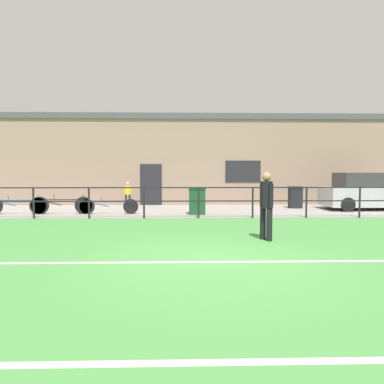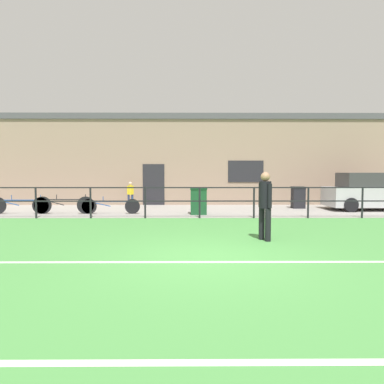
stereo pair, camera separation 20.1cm
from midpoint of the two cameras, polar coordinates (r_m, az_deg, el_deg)
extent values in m
cube|color=#478C42|center=(6.89, 3.55, -11.12)|extent=(60.00, 44.00, 0.04)
cube|color=white|center=(6.67, 3.68, -11.42)|extent=(36.00, 0.11, 0.00)
cube|color=white|center=(3.46, 8.17, -26.02)|extent=(36.00, 0.11, 0.00)
cube|color=gray|center=(15.26, 1.37, -3.05)|extent=(48.00, 5.00, 0.02)
cylinder|color=black|center=(13.87, -23.92, -1.62)|extent=(0.07, 0.07, 1.15)
cylinder|color=black|center=(13.19, -15.93, -1.70)|extent=(0.07, 0.07, 1.15)
cylinder|color=black|center=(12.80, -7.27, -1.75)|extent=(0.07, 0.07, 1.15)
cylinder|color=black|center=(12.72, 1.71, -1.76)|extent=(0.07, 0.07, 1.15)
cylinder|color=black|center=(12.95, 10.60, -1.73)|extent=(0.07, 0.07, 1.15)
cylinder|color=black|center=(13.47, 18.98, -1.66)|extent=(0.07, 0.07, 1.15)
cylinder|color=black|center=(14.26, 26.59, -1.56)|extent=(0.07, 0.07, 1.15)
cube|color=black|center=(12.68, 1.72, 0.73)|extent=(36.00, 0.04, 0.04)
cube|color=black|center=(12.71, 1.71, -1.50)|extent=(36.00, 0.04, 0.04)
cube|color=gray|center=(18.87, 1.04, 4.79)|extent=(28.00, 2.40, 4.38)
cube|color=#232328|center=(17.74, -6.01, 1.19)|extent=(1.10, 0.04, 2.10)
cube|color=#232328|center=(17.89, 9.15, 3.37)|extent=(1.80, 0.04, 1.10)
cube|color=#4C4C51|center=(19.08, 1.04, 11.83)|extent=(28.00, 2.56, 0.30)
cylinder|color=black|center=(8.74, 13.04, -5.31)|extent=(0.15, 0.15, 0.80)
cylinder|color=black|center=(8.93, 12.03, -5.10)|extent=(0.15, 0.15, 0.80)
cylinder|color=black|center=(8.76, 12.58, -0.45)|extent=(0.30, 0.30, 0.66)
sphere|color=#A37556|center=(8.74, 12.62, 2.47)|extent=(0.23, 0.23, 0.23)
cylinder|color=black|center=(8.62, 13.32, -0.64)|extent=(0.10, 0.10, 0.59)
cylinder|color=black|center=(8.90, 11.87, -0.50)|extent=(0.10, 0.10, 0.59)
cylinder|color=#232D4C|center=(17.31, -9.47, -1.36)|extent=(0.10, 0.10, 0.57)
cylinder|color=#232D4C|center=(17.30, -10.06, -1.37)|extent=(0.10, 0.10, 0.57)
cylinder|color=gold|center=(17.27, -9.78, 0.35)|extent=(0.21, 0.21, 0.47)
sphere|color=beige|center=(17.26, -9.79, 1.40)|extent=(0.16, 0.16, 0.16)
cylinder|color=gold|center=(17.28, -9.36, 0.32)|extent=(0.07, 0.07, 0.42)
cylinder|color=gold|center=(17.27, -10.20, 0.31)|extent=(0.07, 0.07, 0.42)
cube|color=#B7B7BC|center=(17.37, 27.95, -0.69)|extent=(4.04, 1.71, 0.84)
cube|color=#373738|center=(17.24, 27.43, 1.77)|extent=(2.43, 1.44, 0.64)
cylinder|color=black|center=(16.03, 24.99, -1.93)|extent=(0.60, 0.18, 0.60)
cylinder|color=black|center=(17.53, 22.69, -1.46)|extent=(0.60, 0.18, 0.60)
cylinder|color=black|center=(15.08, -22.99, -2.01)|extent=(0.70, 0.04, 0.70)
cylinder|color=black|center=(14.51, -16.71, -2.09)|extent=(0.70, 0.04, 0.70)
cube|color=black|center=(14.76, -19.93, -1.17)|extent=(1.34, 0.04, 0.04)
cube|color=black|center=(14.91, -21.48, -1.60)|extent=(0.84, 0.03, 0.25)
cylinder|color=black|center=(14.85, -21.03, -0.78)|extent=(0.03, 0.03, 0.20)
cylinder|color=black|center=(14.49, -16.73, -0.92)|extent=(0.03, 0.03, 0.28)
cylinder|color=black|center=(15.12, -23.29, -2.05)|extent=(0.67, 0.04, 0.67)
cube|color=#234C99|center=(15.45, -26.23, -1.20)|extent=(1.34, 0.04, 0.04)
cube|color=#234C99|center=(15.65, -27.63, -1.58)|extent=(0.84, 0.03, 0.24)
cylinder|color=#234C99|center=(15.58, -27.23, -0.82)|extent=(0.03, 0.03, 0.20)
cylinder|color=#234C99|center=(15.10, -23.31, -0.96)|extent=(0.03, 0.03, 0.28)
cylinder|color=black|center=(14.48, -16.18, -2.29)|extent=(0.60, 0.04, 0.60)
cylinder|color=black|center=(14.10, -9.37, -2.34)|extent=(0.60, 0.04, 0.60)
cube|color=#234C99|center=(14.25, -12.83, -1.54)|extent=(1.35, 0.04, 0.04)
cube|color=#234C99|center=(14.36, -14.52, -1.91)|extent=(0.85, 0.03, 0.22)
cylinder|color=#234C99|center=(14.31, -14.02, -1.13)|extent=(0.03, 0.03, 0.20)
cylinder|color=#234C99|center=(14.08, -9.38, -1.27)|extent=(0.03, 0.03, 0.28)
cube|color=black|center=(16.82, 17.38, -0.99)|extent=(0.55, 0.47, 0.93)
cube|color=black|center=(16.79, 17.41, 0.73)|extent=(0.59, 0.50, 0.08)
cube|color=#194C28|center=(13.74, 1.50, -1.63)|extent=(0.63, 0.53, 0.99)
cube|color=#143D20|center=(13.70, 1.51, 0.61)|extent=(0.67, 0.57, 0.08)
camera|label=1|loc=(0.10, -89.46, 0.03)|focal=32.42mm
camera|label=2|loc=(0.10, 90.54, -0.03)|focal=32.42mm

